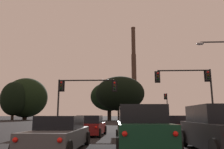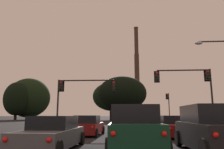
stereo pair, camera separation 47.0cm
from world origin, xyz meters
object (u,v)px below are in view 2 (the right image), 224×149
at_px(suv_right_lane_second, 212,130).
at_px(suv_center_lane_second, 134,129).
at_px(traffic_light_overhead_left, 78,90).
at_px(sedan_right_lane_front, 173,127).
at_px(traffic_light_far_right, 168,103).
at_px(sedan_left_lane_second, 52,134).
at_px(smokestack, 137,81).
at_px(traffic_light_overhead_right, 192,83).
at_px(hatchback_left_lane_front, 88,126).

distance_m(suv_right_lane_second, suv_center_lane_second, 3.09).
bearing_deg(traffic_light_overhead_left, suv_center_lane_second, -68.21).
distance_m(sedan_right_lane_front, traffic_light_far_right, 31.76).
bearing_deg(sedan_right_lane_front, sedan_left_lane_second, -136.07).
relative_size(suv_right_lane_second, smokestack, 0.08).
height_order(suv_right_lane_second, sedan_right_lane_front, suv_right_lane_second).
bearing_deg(smokestack, suv_right_lane_second, -91.40).
xyz_separation_m(suv_right_lane_second, smokestack, (3.14, 129.03, 22.20)).
xyz_separation_m(suv_right_lane_second, sedan_right_lane_front, (-0.17, 6.59, -0.23)).
bearing_deg(traffic_light_overhead_left, sedan_left_lane_second, -81.59).
bearing_deg(suv_right_lane_second, suv_center_lane_second, 175.48).
height_order(traffic_light_overhead_left, traffic_light_overhead_right, traffic_light_overhead_right).
bearing_deg(suv_center_lane_second, traffic_light_far_right, 75.42).
xyz_separation_m(hatchback_left_lane_front, traffic_light_far_right, (11.47, 30.64, 3.27)).
bearing_deg(sedan_right_lane_front, smokestack, 87.56).
bearing_deg(suv_right_lane_second, hatchback_left_lane_front, 131.85).
relative_size(suv_right_lane_second, sedan_right_lane_front, 1.04).
bearing_deg(traffic_light_overhead_right, suv_right_lane_second, -103.80).
distance_m(suv_center_lane_second, traffic_light_overhead_left, 15.09).
distance_m(sedan_left_lane_second, traffic_light_overhead_right, 17.17).
bearing_deg(traffic_light_overhead_right, suv_center_lane_second, -115.65).
bearing_deg(suv_right_lane_second, traffic_light_overhead_right, 76.82).
distance_m(hatchback_left_lane_front, suv_center_lane_second, 7.48).
distance_m(suv_right_lane_second, sedan_left_lane_second, 6.54).
distance_m(hatchback_left_lane_front, smokestack, 124.35).
relative_size(sedan_left_lane_second, traffic_light_far_right, 0.78).
height_order(hatchback_left_lane_front, suv_center_lane_second, suv_center_lane_second).
xyz_separation_m(suv_right_lane_second, traffic_light_overhead_right, (3.37, 13.70, 3.84)).
bearing_deg(sedan_right_lane_front, hatchback_left_lane_front, 174.55).
height_order(traffic_light_overhead_right, smokestack, smokestack).
relative_size(hatchback_left_lane_front, traffic_light_overhead_left, 0.64).
xyz_separation_m(sedan_left_lane_second, traffic_light_overhead_left, (-2.03, 13.71, 3.39)).
height_order(sedan_left_lane_second, traffic_light_overhead_right, traffic_light_overhead_right).
relative_size(sedan_left_lane_second, suv_center_lane_second, 0.95).
xyz_separation_m(sedan_right_lane_front, traffic_light_overhead_right, (3.54, 7.11, 4.07)).
height_order(hatchback_left_lane_front, smokestack, smokestack).
distance_m(sedan_left_lane_second, smokestack, 131.05).
relative_size(suv_right_lane_second, suv_center_lane_second, 0.99).
height_order(traffic_light_far_right, traffic_light_overhead_right, traffic_light_overhead_right).
xyz_separation_m(suv_right_lane_second, suv_center_lane_second, (-3.08, 0.28, 0.00)).
height_order(suv_right_lane_second, traffic_light_overhead_left, traffic_light_overhead_left).
height_order(hatchback_left_lane_front, traffic_light_far_right, traffic_light_far_right).
height_order(sedan_right_lane_front, traffic_light_overhead_left, traffic_light_overhead_left).
xyz_separation_m(suv_center_lane_second, traffic_light_overhead_left, (-5.48, 13.70, 3.16)).
bearing_deg(smokestack, traffic_light_far_right, -88.66).
bearing_deg(traffic_light_overhead_left, suv_right_lane_second, -58.53).
bearing_deg(hatchback_left_lane_front, traffic_light_overhead_left, 110.64).
height_order(suv_center_lane_second, traffic_light_overhead_left, traffic_light_overhead_left).
relative_size(suv_right_lane_second, traffic_light_overhead_right, 0.80).
xyz_separation_m(suv_center_lane_second, traffic_light_overhead_right, (6.44, 13.42, 3.84)).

